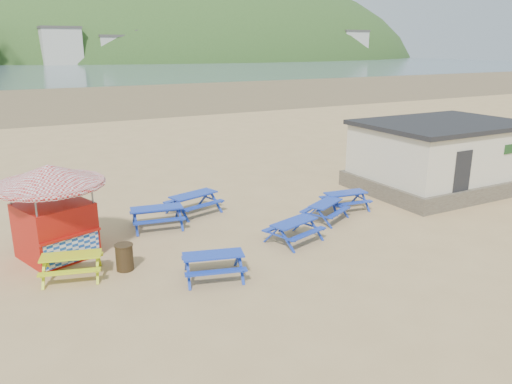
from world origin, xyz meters
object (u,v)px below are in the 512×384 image
ice_cream_kiosk (52,200)px  litter_bin (124,257)px  amenity_block (440,156)px  picnic_table_blue_a (157,217)px  picnic_table_blue_b (194,203)px  picnic_table_yellow (72,266)px

ice_cream_kiosk → litter_bin: ice_cream_kiosk is taller
amenity_block → picnic_table_blue_a: bearing=175.0°
picnic_table_blue_b → amenity_block: size_ratio=0.31×
picnic_table_blue_b → picnic_table_yellow: (-5.24, -3.74, -0.05)m
picnic_table_blue_a → picnic_table_blue_b: 2.01m
amenity_block → picnic_table_blue_b: bearing=169.9°
picnic_table_blue_b → amenity_block: 11.69m
picnic_table_blue_a → litter_bin: size_ratio=2.56×
picnic_table_yellow → ice_cream_kiosk: (-0.16, 1.82, 1.54)m
picnic_table_blue_a → amenity_block: bearing=4.7°
picnic_table_blue_b → litter_bin: bearing=-149.3°
picnic_table_yellow → amenity_block: amenity_block is taller
litter_bin → amenity_block: 15.39m
litter_bin → picnic_table_blue_a: bearing=57.1°
picnic_table_blue_a → ice_cream_kiosk: ice_cream_kiosk is taller
picnic_table_yellow → litter_bin: bearing=6.9°
picnic_table_blue_b → amenity_block: (11.45, -2.04, 1.17)m
amenity_block → litter_bin: bearing=-172.8°
picnic_table_yellow → ice_cream_kiosk: 2.39m
picnic_table_blue_a → litter_bin: (-1.98, -3.07, 0.02)m
litter_bin → ice_cream_kiosk: bearing=128.6°
picnic_table_yellow → amenity_block: 16.82m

